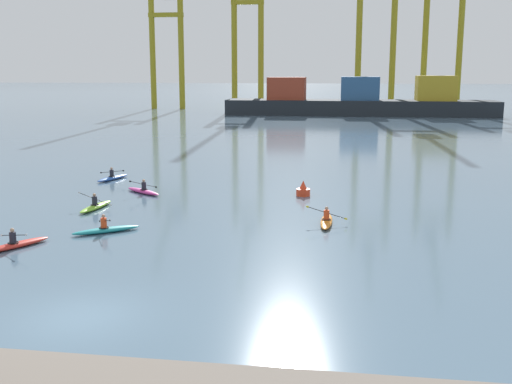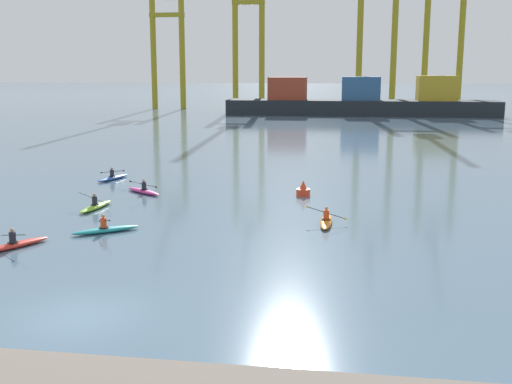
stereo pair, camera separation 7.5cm
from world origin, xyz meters
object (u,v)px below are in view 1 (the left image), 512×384
(kayak_blue, at_px, (113,177))
(container_barge, at_px, (360,102))
(gantry_crane_west, at_px, (166,32))
(kayak_lime, at_px, (96,206))
(channel_buoy, at_px, (303,190))
(gantry_crane_west_mid, at_px, (247,23))
(gantry_crane_east_mid, at_px, (377,16))
(kayak_teal, at_px, (106,229))
(kayak_orange, at_px, (326,221))
(gantry_crane_east, at_px, (444,19))
(kayak_red, at_px, (15,244))
(kayak_magenta, at_px, (143,191))

(kayak_blue, bearing_deg, container_barge, 74.92)
(gantry_crane_west, bearing_deg, kayak_lime, -75.94)
(gantry_crane_west, height_order, channel_buoy, gantry_crane_west)
(gantry_crane_west_mid, bearing_deg, channel_buoy, -78.54)
(container_barge, xyz_separation_m, gantry_crane_east_mid, (2.92, 11.39, 16.13))
(container_barge, xyz_separation_m, channel_buoy, (-4.94, -75.89, -2.11))
(kayak_lime, relative_size, kayak_teal, 1.12)
(kayak_orange, distance_m, kayak_lime, 13.62)
(gantry_crane_east, relative_size, kayak_red, 11.07)
(gantry_crane_west, bearing_deg, gantry_crane_east_mid, -3.05)
(kayak_orange, bearing_deg, kayak_red, -154.55)
(gantry_crane_east_mid, bearing_deg, kayak_magenta, -101.80)
(gantry_crane_west_mid, distance_m, kayak_magenta, 93.77)
(gantry_crane_west_mid, height_order, kayak_lime, gantry_crane_west_mid)
(kayak_magenta, xyz_separation_m, kayak_teal, (1.43, -9.99, -0.00))
(container_barge, bearing_deg, kayak_magenta, -101.41)
(container_barge, height_order, kayak_magenta, container_barge)
(gantry_crane_east_mid, bearing_deg, kayak_teal, -99.82)
(kayak_lime, height_order, kayak_blue, kayak_lime)
(gantry_crane_east, xyz_separation_m, kayak_magenta, (-31.56, -90.61, -17.88))
(gantry_crane_west, height_order, gantry_crane_west_mid, gantry_crane_west_mid)
(gantry_crane_west, relative_size, kayak_lime, 9.59)
(gantry_crane_west, height_order, gantry_crane_east_mid, gantry_crane_east_mid)
(gantry_crane_west_mid, xyz_separation_m, kayak_blue, (3.99, -87.13, -17.64))
(gantry_crane_west, height_order, kayak_blue, gantry_crane_west)
(kayak_magenta, relative_size, kayak_blue, 0.90)
(gantry_crane_west_mid, xyz_separation_m, kayak_lime, (6.70, -96.70, -17.64))
(gantry_crane_west_mid, bearing_deg, gantry_crane_east, -1.66)
(gantry_crane_east, xyz_separation_m, kayak_lime, (-32.79, -95.55, -17.88))
(container_barge, height_order, gantry_crane_east, gantry_crane_east)
(gantry_crane_west_mid, height_order, kayak_red, gantry_crane_west_mid)
(gantry_crane_east, bearing_deg, channel_buoy, -103.17)
(container_barge, bearing_deg, kayak_lime, -101.57)
(gantry_crane_west, bearing_deg, kayak_teal, -75.20)
(gantry_crane_east, height_order, kayak_orange, gantry_crane_east)
(kayak_magenta, xyz_separation_m, kayak_lime, (-1.23, -4.94, 0.00))
(container_barge, bearing_deg, gantry_crane_east, 41.00)
(channel_buoy, height_order, kayak_teal, channel_buoy)
(kayak_magenta, bearing_deg, gantry_crane_east_mid, 78.20)
(kayak_blue, bearing_deg, gantry_crane_east_mid, 75.01)
(kayak_red, bearing_deg, kayak_orange, 25.45)
(kayak_lime, bearing_deg, container_barge, 78.43)
(kayak_orange, bearing_deg, kayak_lime, 173.15)
(kayak_magenta, bearing_deg, kayak_teal, -81.85)
(kayak_teal, relative_size, kayak_red, 0.95)
(kayak_teal, distance_m, kayak_red, 4.42)
(gantry_crane_west_mid, bearing_deg, kayak_teal, -84.74)
(kayak_magenta, bearing_deg, kayak_lime, -103.98)
(gantry_crane_west_mid, xyz_separation_m, kayak_teal, (9.36, -101.75, -17.64))
(kayak_orange, relative_size, kayak_lime, 0.99)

